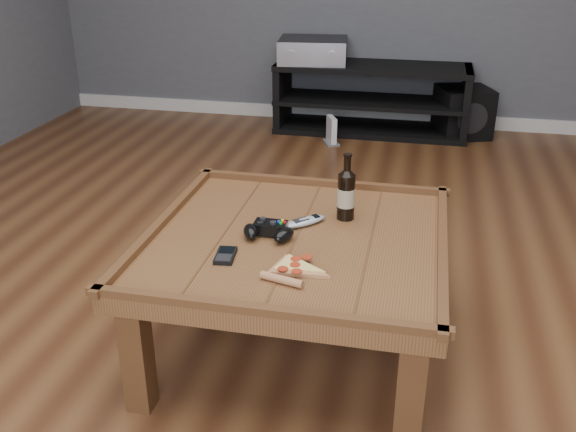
% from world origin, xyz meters
% --- Properties ---
extents(ground, '(6.00, 6.00, 0.00)m').
position_xyz_m(ground, '(0.00, 0.00, 0.00)').
color(ground, '#452513').
rests_on(ground, ground).
extents(baseboard, '(5.00, 0.02, 0.10)m').
position_xyz_m(baseboard, '(0.00, 2.99, 0.05)').
color(baseboard, silver).
rests_on(baseboard, ground).
extents(coffee_table, '(1.03, 1.03, 0.48)m').
position_xyz_m(coffee_table, '(0.00, 0.00, 0.39)').
color(coffee_table, '#533117').
rests_on(coffee_table, ground).
extents(media_console, '(1.40, 0.45, 0.50)m').
position_xyz_m(media_console, '(0.00, 2.75, 0.25)').
color(media_console, black).
rests_on(media_console, ground).
extents(beer_bottle, '(0.06, 0.06, 0.25)m').
position_xyz_m(beer_bottle, '(0.14, 0.19, 0.55)').
color(beer_bottle, black).
rests_on(beer_bottle, coffee_table).
extents(game_controller, '(0.20, 0.13, 0.05)m').
position_xyz_m(game_controller, '(-0.09, -0.02, 0.48)').
color(game_controller, black).
rests_on(game_controller, coffee_table).
extents(pizza_slice, '(0.21, 0.27, 0.03)m').
position_xyz_m(pizza_slice, '(0.04, -0.24, 0.46)').
color(pizza_slice, '#B57B4E').
rests_on(pizza_slice, coffee_table).
extents(smartphone, '(0.07, 0.12, 0.01)m').
position_xyz_m(smartphone, '(-0.19, -0.19, 0.46)').
color(smartphone, black).
rests_on(smartphone, coffee_table).
extents(remote_control, '(0.16, 0.16, 0.03)m').
position_xyz_m(remote_control, '(0.01, 0.10, 0.46)').
color(remote_control, '#9AA0A7').
rests_on(remote_control, coffee_table).
extents(av_receiver, '(0.52, 0.45, 0.17)m').
position_xyz_m(av_receiver, '(-0.44, 2.74, 0.58)').
color(av_receiver, black).
rests_on(av_receiver, media_console).
extents(subwoofer, '(0.45, 0.45, 0.35)m').
position_xyz_m(subwoofer, '(0.67, 2.80, 0.18)').
color(subwoofer, black).
rests_on(subwoofer, ground).
extents(game_console, '(0.14, 0.18, 0.19)m').
position_xyz_m(game_console, '(-0.24, 2.40, 0.09)').
color(game_console, slate).
rests_on(game_console, ground).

